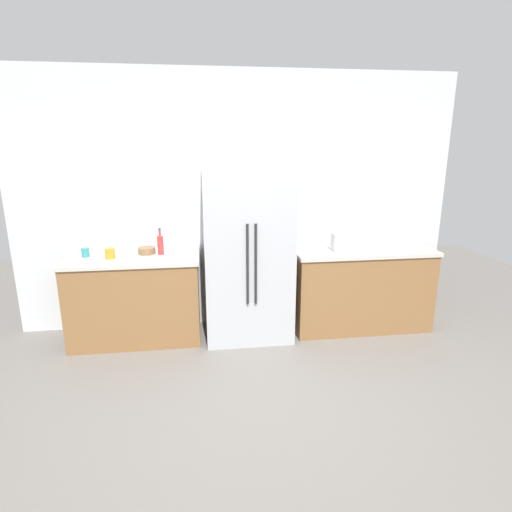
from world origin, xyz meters
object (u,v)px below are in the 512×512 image
(cup_b, at_px, (85,252))
(refrigerator, at_px, (247,255))
(bottle_a, at_px, (160,245))
(cup_a, at_px, (110,253))
(bowl_a, at_px, (147,251))
(toaster, at_px, (344,242))

(cup_b, bearing_deg, refrigerator, -3.18)
(bottle_a, xyz_separation_m, cup_a, (-0.49, -0.10, -0.05))
(refrigerator, relative_size, cup_a, 16.57)
(bottle_a, bearing_deg, cup_a, -168.82)
(cup_a, xyz_separation_m, bowl_a, (0.34, 0.14, -0.02))
(cup_a, distance_m, bowl_a, 0.37)
(cup_a, bearing_deg, toaster, -0.33)
(refrigerator, bearing_deg, bottle_a, 174.52)
(bottle_a, bearing_deg, cup_b, 179.57)
(cup_a, bearing_deg, bottle_a, 11.18)
(bottle_a, xyz_separation_m, bowl_a, (-0.15, 0.05, -0.07))
(bottle_a, distance_m, cup_b, 0.75)
(refrigerator, relative_size, bowl_a, 9.89)
(toaster, relative_size, bowl_a, 1.45)
(toaster, distance_m, bowl_a, 2.08)
(refrigerator, distance_m, bottle_a, 0.90)
(bottle_a, height_order, cup_b, bottle_a)
(toaster, relative_size, bottle_a, 0.95)
(toaster, height_order, cup_b, toaster)
(toaster, xyz_separation_m, cup_a, (-2.41, 0.01, -0.04))
(toaster, height_order, bowl_a, toaster)
(cup_b, xyz_separation_m, bowl_a, (0.60, 0.04, -0.01))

